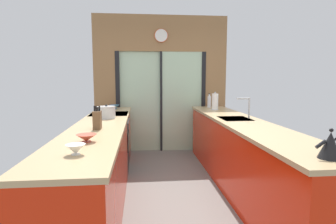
# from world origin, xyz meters

# --- Properties ---
(ground_plane) EXTENTS (5.04, 7.60, 0.02)m
(ground_plane) POSITION_xyz_m (0.00, 0.60, -0.01)
(ground_plane) COLOR slate
(back_wall_unit) EXTENTS (2.64, 0.12, 2.70)m
(back_wall_unit) POSITION_xyz_m (0.00, 2.40, 1.52)
(back_wall_unit) COLOR olive
(back_wall_unit) RESTS_ON ground_plane
(left_counter_run) EXTENTS (0.62, 3.80, 0.92)m
(left_counter_run) POSITION_xyz_m (-0.91, 0.13, 0.47)
(left_counter_run) COLOR red
(left_counter_run) RESTS_ON ground_plane
(right_counter_run) EXTENTS (0.62, 3.80, 0.92)m
(right_counter_run) POSITION_xyz_m (0.91, 0.30, 0.46)
(right_counter_run) COLOR red
(right_counter_run) RESTS_ON ground_plane
(sink_faucet) EXTENTS (0.19, 0.02, 0.29)m
(sink_faucet) POSITION_xyz_m (1.06, 0.55, 1.11)
(sink_faucet) COLOR #B7BABC
(sink_faucet) RESTS_ON right_counter_run
(oven_range) EXTENTS (0.60, 0.60, 0.92)m
(oven_range) POSITION_xyz_m (-0.91, 1.25, 0.46)
(oven_range) COLOR black
(oven_range) RESTS_ON ground_plane
(mixing_bowl_near) EXTENTS (0.14, 0.14, 0.08)m
(mixing_bowl_near) POSITION_xyz_m (-0.89, -1.10, 0.96)
(mixing_bowl_near) COLOR silver
(mixing_bowl_near) RESTS_ON left_counter_run
(mixing_bowl_mid) EXTENTS (0.18, 0.18, 0.07)m
(mixing_bowl_mid) POSITION_xyz_m (-0.89, -0.70, 0.96)
(mixing_bowl_mid) COLOR #BC4C38
(mixing_bowl_mid) RESTS_ON left_counter_run
(mixing_bowl_far) EXTENTS (0.19, 0.19, 0.07)m
(mixing_bowl_far) POSITION_xyz_m (-0.89, 1.94, 0.96)
(mixing_bowl_far) COLOR teal
(mixing_bowl_far) RESTS_ON left_counter_run
(knife_block) EXTENTS (0.08, 0.14, 0.26)m
(knife_block) POSITION_xyz_m (-0.89, -0.07, 1.02)
(knife_block) COLOR brown
(knife_block) RESTS_ON left_counter_run
(stock_pot) EXTENTS (0.25, 0.25, 0.19)m
(stock_pot) POSITION_xyz_m (-0.89, 0.74, 1.00)
(stock_pot) COLOR #B7BABC
(stock_pot) RESTS_ON left_counter_run
(kettle) EXTENTS (0.25, 0.16, 0.21)m
(kettle) POSITION_xyz_m (0.89, -1.38, 1.02)
(kettle) COLOR black
(kettle) RESTS_ON right_counter_run
(soap_bottle) EXTENTS (0.07, 0.07, 0.27)m
(soap_bottle) POSITION_xyz_m (0.89, 2.00, 1.04)
(soap_bottle) COLOR silver
(soap_bottle) RESTS_ON right_counter_run
(paper_towel_roll) EXTENTS (0.13, 0.13, 0.32)m
(paper_towel_roll) POSITION_xyz_m (0.89, 1.59, 1.06)
(paper_towel_roll) COLOR #B7BABC
(paper_towel_roll) RESTS_ON right_counter_run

